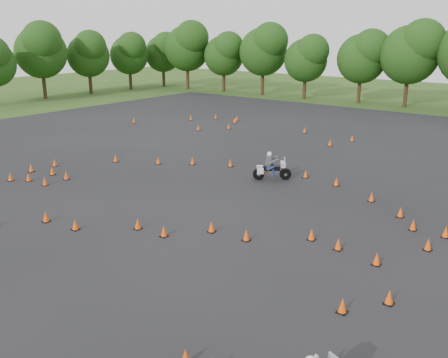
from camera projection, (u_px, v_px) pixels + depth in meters
The scene contains 4 objects.
ground at pixel (167, 227), 21.27m from camera, with size 140.00×140.00×0.00m, color #2D5119.
asphalt_pad at pixel (247, 192), 25.82m from camera, with size 62.00×62.00×0.00m, color black.
traffic_cones at pixel (241, 190), 25.47m from camera, with size 36.83×32.90×0.45m.
rider_grey at pixel (272, 165), 27.80m from camera, with size 2.15×0.66×1.66m, color #464B4F, non-canonical shape.
Camera 1 is at (13.97, -14.20, 8.09)m, focal length 40.00 mm.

